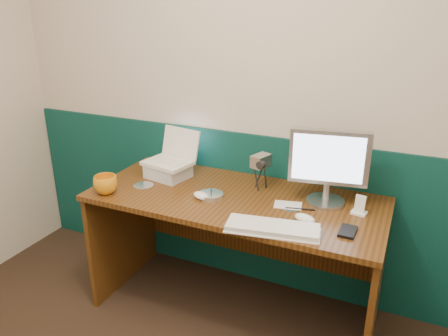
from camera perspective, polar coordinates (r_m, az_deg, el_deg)
The scene contains 19 objects.
back_wall at distance 2.54m, azimuth 5.90°, elevation 9.61°, with size 3.50×0.04×2.50m, color beige.
wainscot at distance 2.78m, azimuth 5.24°, elevation -5.76°, with size 3.48×0.02×1.00m, color #073428.
desk at distance 2.56m, azimuth 1.40°, elevation -11.38°, with size 1.60×0.70×0.75m, color #3D210B.
laptop_riser at distance 2.65m, azimuth -7.31°, elevation -0.38°, with size 0.23×0.20×0.08m, color silver.
laptop at distance 2.60m, azimuth -7.46°, elevation 2.72°, with size 0.27×0.20×0.22m, color white, non-canonical shape.
monitor at distance 2.30m, azimuth 13.48°, elevation 0.04°, with size 0.40×0.11×0.40m, color #A9AAAE, non-canonical shape.
keyboard at distance 2.05m, azimuth 6.36°, elevation -7.86°, with size 0.43×0.14×0.02m, color white.
mouse_right at distance 2.15m, azimuth 10.49°, elevation -6.48°, with size 0.11×0.06×0.04m, color white.
mouse_left at distance 2.35m, azimuth -2.99°, elevation -3.63°, with size 0.11×0.06×0.04m, color white.
mug at distance 2.49m, azimuth -15.21°, elevation -2.11°, with size 0.13×0.13×0.10m, color orange.
camcorder at distance 2.45m, azimuth 4.80°, elevation -0.34°, with size 0.10×0.14×0.22m, color #B7B7BC, non-canonical shape.
cd_spindle at distance 2.36m, azimuth -1.69°, elevation -3.61°, with size 0.13×0.13×0.03m, color silver.
cd_loose_a at distance 2.57m, azimuth -10.47°, elevation -2.22°, with size 0.12×0.12×0.00m, color silver.
cd_loose_b at distance 2.30m, azimuth 8.70°, elevation -5.01°, with size 0.12×0.12×0.00m, color #ACB4BC.
pen at distance 2.27m, azimuth 9.93°, elevation -5.28°, with size 0.01×0.01×0.15m, color black.
papers at distance 2.31m, azimuth 8.35°, elevation -4.82°, with size 0.14×0.10×0.00m, color silver.
dock at distance 2.30m, azimuth 17.22°, elevation -5.60°, with size 0.07×0.05×0.01m, color white.
music_player at distance 2.27m, azimuth 17.36°, elevation -4.47°, with size 0.05×0.01×0.09m, color silver.
pda at distance 2.11m, azimuth 15.86°, elevation -7.98°, with size 0.07×0.12×0.01m, color black.
Camera 1 is at (0.78, -0.62, 1.75)m, focal length 35.00 mm.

